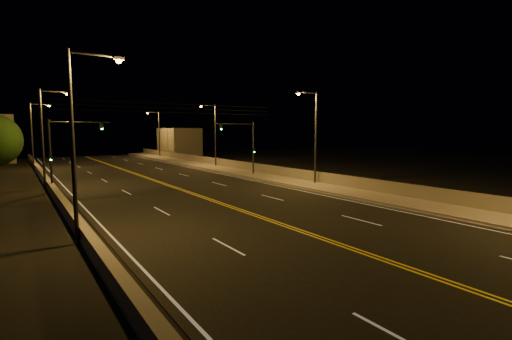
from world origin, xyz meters
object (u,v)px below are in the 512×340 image
streetlight_1 (314,132)px  traffic_signal_left (63,146)px  traffic_signal_right (246,143)px  streetlight_3 (158,131)px  streetlight_6 (34,131)px  streetlight_2 (214,131)px  streetlight_5 (46,132)px  streetlight_4 (79,133)px

streetlight_1 → traffic_signal_left: bearing=154.4°
traffic_signal_right → traffic_signal_left: bearing=180.0°
streetlight_3 → streetlight_6: size_ratio=1.00×
streetlight_1 → traffic_signal_right: bearing=98.8°
streetlight_2 → streetlight_6: 23.86m
traffic_signal_left → streetlight_2: bearing=28.7°
streetlight_5 → traffic_signal_right: 20.08m
streetlight_2 → traffic_signal_left: size_ratio=1.43×
traffic_signal_left → streetlight_3: bearing=60.0°
traffic_signal_right → streetlight_1: bearing=-81.2°
streetlight_2 → streetlight_6: same height
streetlight_2 → streetlight_3: 24.03m
streetlight_3 → streetlight_5: (-21.43, -33.10, 0.00)m
streetlight_1 → streetlight_2: (0.00, 20.87, 0.00)m
streetlight_4 → streetlight_5: 19.50m
traffic_signal_left → streetlight_5: bearing=118.0°
streetlight_3 → traffic_signal_left: 40.64m
streetlight_5 → traffic_signal_left: bearing=-62.0°
streetlight_2 → streetlight_1: bearing=-90.0°
streetlight_6 → traffic_signal_left: (1.10, -21.62, -1.25)m
streetlight_3 → streetlight_2: bearing=-90.0°
streetlight_1 → streetlight_6: same height
streetlight_5 → streetlight_6: size_ratio=1.00×
traffic_signal_right → streetlight_5: bearing=174.1°
traffic_signal_right → streetlight_4: bearing=-138.8°
traffic_signal_right → traffic_signal_left: (-18.83, 0.00, 0.00)m
streetlight_4 → traffic_signal_left: bearing=86.4°
streetlight_5 → traffic_signal_right: (19.93, -2.07, -1.25)m
streetlight_5 → traffic_signal_left: (1.10, -2.07, -1.25)m
streetlight_1 → traffic_signal_right: 9.93m
streetlight_1 → streetlight_3: same height
streetlight_6 → traffic_signal_left: bearing=-87.1°
streetlight_5 → traffic_signal_right: size_ratio=1.43×
streetlight_1 → streetlight_2: 20.87m
streetlight_6 → traffic_signal_right: size_ratio=1.43×
streetlight_4 → streetlight_6: bearing=90.0°
streetlight_2 → streetlight_4: size_ratio=1.00×
streetlight_4 → traffic_signal_left: 17.51m
streetlight_1 → traffic_signal_right: streetlight_1 is taller
streetlight_3 → traffic_signal_left: (-20.33, -35.17, -1.25)m
traffic_signal_right → streetlight_6: bearing=132.7°
streetlight_4 → streetlight_6: 39.05m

